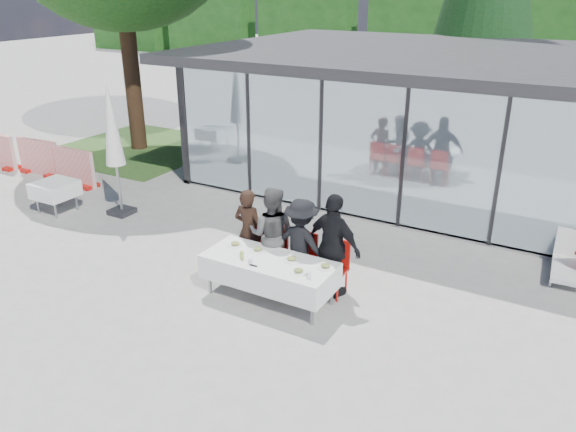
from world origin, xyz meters
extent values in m
plane|color=#999791|center=(0.00, 0.00, 0.00)|extent=(90.00, 90.00, 0.00)
cube|color=gray|center=(2.00, 8.00, 0.05)|extent=(14.00, 8.00, 0.10)
cube|color=black|center=(2.00, 11.90, 1.60)|extent=(14.00, 0.20, 3.20)
cube|color=black|center=(-4.90, 8.00, 1.60)|extent=(0.20, 8.00, 3.20)
cube|color=silver|center=(2.00, 4.03, 1.60)|extent=(13.60, 0.06, 3.10)
cube|color=#2D2D30|center=(2.00, 7.60, 3.32)|extent=(14.80, 8.80, 0.24)
cube|color=#262628|center=(-4.80, 4.03, 1.60)|extent=(0.08, 0.10, 3.10)
cube|color=#262628|center=(-2.86, 4.03, 1.60)|extent=(0.08, 0.10, 3.10)
cube|color=#262628|center=(-0.91, 4.03, 1.60)|extent=(0.08, 0.10, 3.10)
cube|color=#262628|center=(1.03, 4.03, 1.60)|extent=(0.08, 0.10, 3.10)
cube|color=#262628|center=(2.97, 4.03, 1.60)|extent=(0.08, 0.10, 3.10)
cube|color=#AE110B|center=(-0.50, 6.50, 0.45)|extent=(0.45, 0.45, 0.90)
cube|color=#AE110B|center=(1.00, 7.00, 0.45)|extent=(0.45, 0.45, 0.90)
cube|color=#AE110B|center=(3.50, 6.50, 0.45)|extent=(0.45, 0.45, 0.90)
cube|color=#143C13|center=(-30.00, 28.00, 2.20)|extent=(6.50, 2.00, 4.40)
cube|color=#143C13|center=(-22.00, 28.00, 2.20)|extent=(6.50, 2.00, 4.40)
cube|color=#143C13|center=(-14.00, 28.00, 2.20)|extent=(6.50, 2.00, 4.40)
cube|color=#143C13|center=(-6.00, 28.00, 2.20)|extent=(6.50, 2.00, 4.40)
cube|color=#143C13|center=(2.00, 28.00, 2.20)|extent=(6.50, 2.00, 4.40)
cube|color=white|center=(0.14, 0.03, 0.54)|extent=(2.26, 0.96, 0.42)
cylinder|color=gray|center=(-0.86, -0.32, 0.35)|extent=(0.06, 0.06, 0.71)
cylinder|color=gray|center=(1.14, -0.32, 0.35)|extent=(0.06, 0.06, 0.71)
cylinder|color=gray|center=(-0.86, 0.38, 0.35)|extent=(0.06, 0.06, 0.71)
cylinder|color=gray|center=(1.14, 0.38, 0.35)|extent=(0.06, 0.06, 0.71)
imported|color=black|center=(-0.70, 0.70, 0.81)|extent=(0.60, 0.60, 1.63)
cube|color=#AE110B|center=(-0.70, 0.69, 0.45)|extent=(0.44, 0.44, 0.05)
cube|color=#AE110B|center=(-0.70, 0.89, 0.70)|extent=(0.44, 0.04, 0.55)
cylinder|color=#AE110B|center=(-0.88, 0.51, 0.21)|extent=(0.04, 0.04, 0.43)
cylinder|color=#AE110B|center=(-0.52, 0.51, 0.21)|extent=(0.04, 0.04, 0.43)
cylinder|color=#AE110B|center=(-0.88, 0.87, 0.21)|extent=(0.04, 0.04, 0.43)
cylinder|color=#AE110B|center=(-0.52, 0.87, 0.21)|extent=(0.04, 0.04, 0.43)
imported|color=#535353|center=(-0.21, 0.70, 0.87)|extent=(1.05, 1.05, 1.75)
cube|color=#AE110B|center=(-0.21, 0.69, 0.45)|extent=(0.44, 0.44, 0.05)
cube|color=#AE110B|center=(-0.21, 0.89, 0.70)|extent=(0.44, 0.04, 0.55)
cylinder|color=#AE110B|center=(-0.39, 0.51, 0.21)|extent=(0.04, 0.04, 0.43)
cylinder|color=#AE110B|center=(-0.03, 0.51, 0.21)|extent=(0.04, 0.04, 0.43)
cylinder|color=#AE110B|center=(-0.39, 0.87, 0.21)|extent=(0.04, 0.04, 0.43)
cylinder|color=#AE110B|center=(-0.03, 0.87, 0.21)|extent=(0.04, 0.04, 0.43)
imported|color=black|center=(0.39, 0.70, 0.82)|extent=(1.16, 1.16, 1.64)
cube|color=#AE110B|center=(0.39, 0.69, 0.45)|extent=(0.44, 0.44, 0.05)
cube|color=#AE110B|center=(0.39, 0.89, 0.70)|extent=(0.44, 0.04, 0.55)
cylinder|color=#AE110B|center=(0.21, 0.51, 0.21)|extent=(0.04, 0.04, 0.43)
cylinder|color=#AE110B|center=(0.57, 0.51, 0.21)|extent=(0.04, 0.04, 0.43)
cylinder|color=#AE110B|center=(0.21, 0.87, 0.21)|extent=(0.04, 0.04, 0.43)
cylinder|color=#AE110B|center=(0.57, 0.87, 0.21)|extent=(0.04, 0.04, 0.43)
imported|color=black|center=(1.01, 0.70, 0.92)|extent=(1.30, 1.30, 1.84)
cube|color=#AE110B|center=(1.01, 0.69, 0.45)|extent=(0.44, 0.44, 0.05)
cube|color=#AE110B|center=(1.01, 0.89, 0.70)|extent=(0.44, 0.04, 0.55)
cylinder|color=#AE110B|center=(0.83, 0.51, 0.21)|extent=(0.04, 0.04, 0.43)
cylinder|color=#AE110B|center=(1.19, 0.51, 0.21)|extent=(0.04, 0.04, 0.43)
cylinder|color=#AE110B|center=(0.83, 0.87, 0.21)|extent=(0.04, 0.04, 0.43)
cylinder|color=#AE110B|center=(1.19, 0.87, 0.21)|extent=(0.04, 0.04, 0.43)
cylinder|color=white|center=(-0.65, 0.19, 0.76)|extent=(0.28, 0.28, 0.01)
ellipsoid|color=#AD9545|center=(-0.65, 0.19, 0.79)|extent=(0.15, 0.15, 0.05)
cylinder|color=white|center=(-0.20, 0.21, 0.76)|extent=(0.28, 0.28, 0.01)
ellipsoid|color=#3E6325|center=(-0.20, 0.21, 0.79)|extent=(0.15, 0.15, 0.05)
cylinder|color=white|center=(0.48, 0.18, 0.76)|extent=(0.28, 0.28, 0.01)
ellipsoid|color=#AD9545|center=(0.48, 0.18, 0.79)|extent=(0.15, 0.15, 0.05)
cylinder|color=white|center=(1.09, 0.23, 0.76)|extent=(0.28, 0.28, 0.01)
ellipsoid|color=#3E6325|center=(1.09, 0.23, 0.79)|extent=(0.15, 0.15, 0.05)
cylinder|color=white|center=(0.79, -0.13, 0.76)|extent=(0.28, 0.28, 0.01)
ellipsoid|color=#3E6325|center=(0.79, -0.13, 0.79)|extent=(0.15, 0.15, 0.05)
cylinder|color=#92B34A|center=(-0.26, -0.18, 0.82)|extent=(0.06, 0.06, 0.13)
cylinder|color=silver|center=(-0.04, -0.26, 0.80)|extent=(0.07, 0.07, 0.10)
cylinder|color=silver|center=(1.00, -0.20, 0.80)|extent=(0.07, 0.07, 0.10)
cube|color=black|center=(0.04, -0.29, 0.76)|extent=(0.14, 0.03, 0.01)
cube|color=white|center=(-6.27, 0.93, 0.56)|extent=(0.86, 0.86, 0.36)
cylinder|color=gray|center=(-6.57, 0.63, 0.36)|extent=(0.05, 0.05, 0.72)
cylinder|color=gray|center=(-5.97, 0.63, 0.36)|extent=(0.05, 0.05, 0.72)
cylinder|color=gray|center=(-6.57, 1.23, 0.36)|extent=(0.05, 0.05, 0.72)
cylinder|color=gray|center=(-5.97, 1.23, 0.36)|extent=(0.05, 0.05, 0.72)
cube|color=black|center=(-4.86, 1.58, 0.06)|extent=(0.50, 0.50, 0.12)
cylinder|color=gray|center=(-4.86, 1.58, 1.35)|extent=(0.06, 0.06, 2.70)
cone|color=silver|center=(-4.86, 1.58, 2.10)|extent=(0.44, 0.44, 1.79)
cube|color=red|center=(-7.41, 2.47, 0.50)|extent=(1.40, 0.12, 1.00)
cube|color=#AE110B|center=(-7.91, 2.47, 0.05)|extent=(0.30, 0.45, 0.10)
cube|color=#AE110B|center=(-6.91, 2.47, 0.05)|extent=(0.30, 0.45, 0.10)
cube|color=red|center=(-9.01, 2.62, 0.50)|extent=(1.40, 0.22, 1.00)
cube|color=#AE110B|center=(-9.51, 2.62, 0.05)|extent=(0.30, 0.45, 0.10)
cube|color=#AE110B|center=(-8.51, 2.62, 0.05)|extent=(0.30, 0.45, 0.10)
cube|color=#AE110B|center=(-10.11, 2.47, 0.05)|extent=(0.30, 0.45, 0.10)
cube|color=white|center=(4.52, 3.40, 0.18)|extent=(0.69, 1.34, 0.08)
cube|color=white|center=(4.48, 3.95, 0.45)|extent=(0.62, 0.30, 0.54)
cylinder|color=white|center=(4.27, 2.85, 0.07)|extent=(0.04, 0.04, 0.14)
cylinder|color=white|center=(4.27, 3.95, 0.07)|extent=(0.04, 0.04, 0.14)
cylinder|color=#382316|center=(-8.50, 6.00, 2.20)|extent=(0.50, 0.50, 4.40)
cylinder|color=#382316|center=(0.50, 13.00, 1.00)|extent=(0.44, 0.44, 2.00)
cube|color=#385926|center=(-8.50, 6.00, 0.01)|extent=(5.00, 5.00, 0.02)
camera|label=1|loc=(4.54, -7.06, 5.01)|focal=35.00mm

